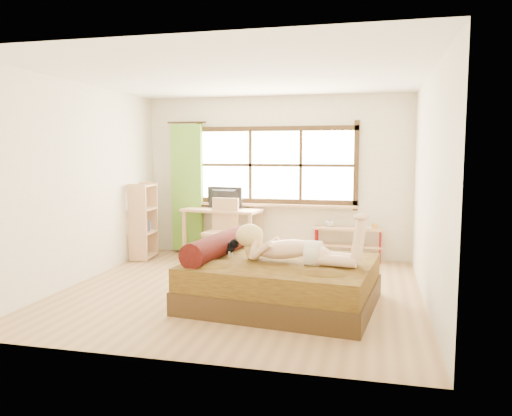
% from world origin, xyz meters
% --- Properties ---
extents(floor, '(4.50, 4.50, 0.00)m').
position_xyz_m(floor, '(0.00, 0.00, 0.00)').
color(floor, '#9E754C').
rests_on(floor, ground).
extents(ceiling, '(4.50, 4.50, 0.00)m').
position_xyz_m(ceiling, '(0.00, 0.00, 2.70)').
color(ceiling, white).
rests_on(ceiling, wall_back).
extents(wall_back, '(4.50, 0.00, 4.50)m').
position_xyz_m(wall_back, '(0.00, 2.25, 1.35)').
color(wall_back, silver).
rests_on(wall_back, floor).
extents(wall_front, '(4.50, 0.00, 4.50)m').
position_xyz_m(wall_front, '(0.00, -2.25, 1.35)').
color(wall_front, silver).
rests_on(wall_front, floor).
extents(wall_left, '(0.00, 4.50, 4.50)m').
position_xyz_m(wall_left, '(-2.25, 0.00, 1.35)').
color(wall_left, silver).
rests_on(wall_left, floor).
extents(wall_right, '(0.00, 4.50, 4.50)m').
position_xyz_m(wall_right, '(2.25, 0.00, 1.35)').
color(wall_right, silver).
rests_on(wall_right, floor).
extents(window, '(2.80, 0.16, 1.46)m').
position_xyz_m(window, '(0.00, 2.22, 1.51)').
color(window, '#FFEDBF').
rests_on(window, wall_back).
extents(curtain, '(0.55, 0.10, 2.20)m').
position_xyz_m(curtain, '(-1.55, 2.13, 1.15)').
color(curtain, '#509127').
rests_on(curtain, wall_back).
extents(bed, '(2.26, 1.90, 0.79)m').
position_xyz_m(bed, '(0.57, -0.48, 0.28)').
color(bed, '#2F200E').
rests_on(bed, floor).
extents(woman, '(1.49, 0.59, 0.62)m').
position_xyz_m(woman, '(0.77, -0.53, 0.83)').
color(woman, beige).
rests_on(woman, bed).
extents(kitten, '(0.32, 0.16, 0.25)m').
position_xyz_m(kitten, '(-0.10, -0.38, 0.64)').
color(kitten, black).
rests_on(kitten, bed).
extents(desk, '(1.38, 0.78, 0.82)m').
position_xyz_m(desk, '(-0.85, 1.95, 0.71)').
color(desk, tan).
rests_on(desk, floor).
extents(monitor, '(0.64, 0.17, 0.36)m').
position_xyz_m(monitor, '(-0.85, 2.00, 1.00)').
color(monitor, black).
rests_on(monitor, desk).
extents(chair, '(0.52, 0.52, 1.03)m').
position_xyz_m(chair, '(-0.74, 1.59, 0.57)').
color(chair, tan).
rests_on(chair, floor).
extents(pipe_shelf, '(1.12, 0.31, 0.63)m').
position_xyz_m(pipe_shelf, '(1.25, 2.07, 0.41)').
color(pipe_shelf, tan).
rests_on(pipe_shelf, floor).
extents(cup, '(0.13, 0.13, 0.10)m').
position_xyz_m(cup, '(0.94, 2.07, 0.61)').
color(cup, gray).
rests_on(cup, pipe_shelf).
extents(book, '(0.18, 0.24, 0.02)m').
position_xyz_m(book, '(1.44, 2.07, 0.56)').
color(book, gray).
rests_on(book, pipe_shelf).
extents(bookshelf, '(0.35, 0.57, 1.26)m').
position_xyz_m(bookshelf, '(-2.08, 1.49, 0.64)').
color(bookshelf, tan).
rests_on(bookshelf, floor).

